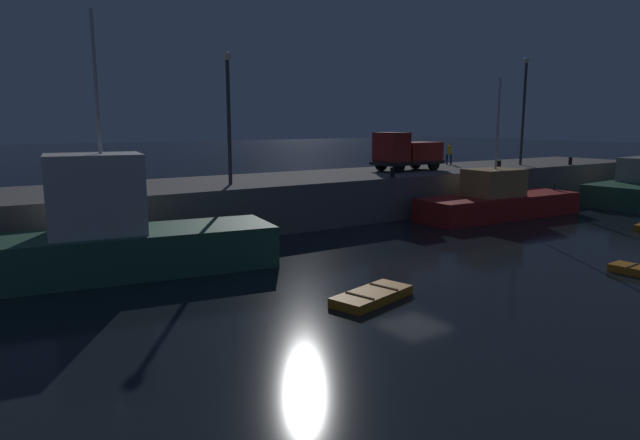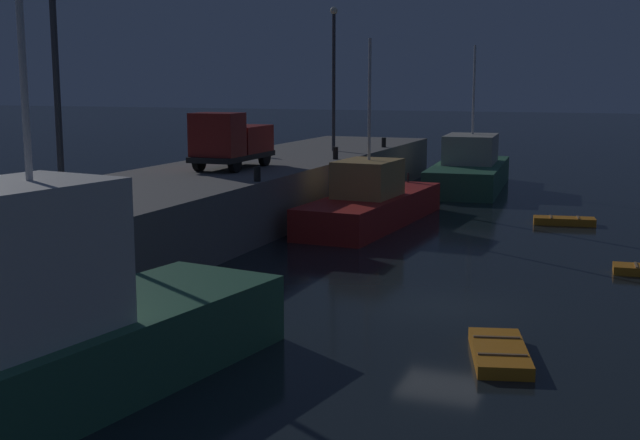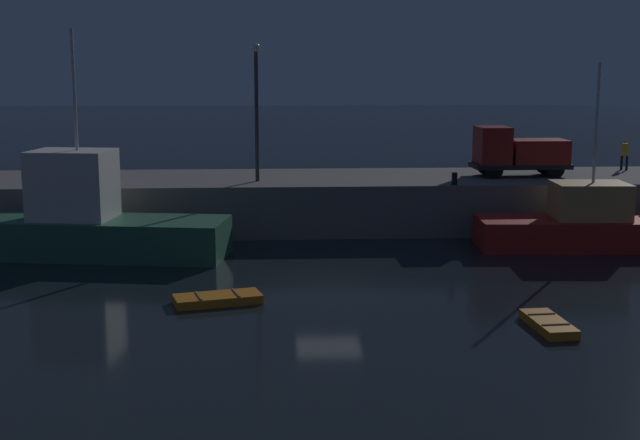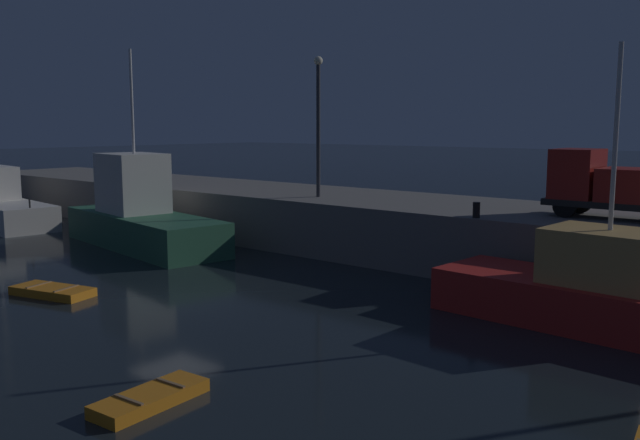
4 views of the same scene
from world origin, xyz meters
name	(u,v)px [view 4 (image 4 of 4)]	position (x,y,z in m)	size (l,w,h in m)	color
ground_plane	(174,302)	(0.00, 0.00, 0.00)	(320.00, 320.00, 0.00)	black
pier_quay	(383,225)	(0.00, 12.81, 1.31)	(68.93, 7.66, 2.61)	slate
fishing_boat_white	(619,299)	(13.04, 6.38, 1.03)	(11.62, 3.88, 8.55)	red
fishing_boat_orange	(141,216)	(-10.19, 5.86, 1.55)	(11.74, 5.20, 9.96)	#2D6647
dinghy_orange_near	(53,291)	(-4.13, -2.30, 0.16)	(3.30, 2.02, 0.35)	orange
rowboat_white_mid	(150,398)	(6.73, -5.90, 0.15)	(1.21, 2.75, 0.34)	orange
lamp_post_west	(318,114)	(-2.91, 11.34, 6.71)	(0.44, 0.44, 6.90)	#38383D
utility_truck	(612,185)	(10.84, 12.54, 3.91)	(5.11, 2.20, 2.64)	black
bollard_central	(476,210)	(6.81, 9.30, 2.92)	(0.28, 0.28, 0.61)	black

